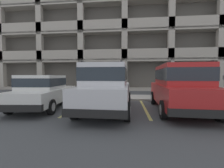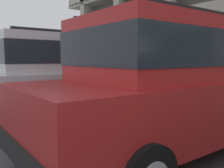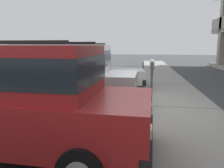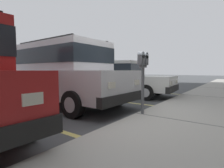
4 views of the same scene
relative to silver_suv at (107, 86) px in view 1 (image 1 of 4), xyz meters
The scene contains 8 objects.
ground_plane 2.72m from the silver_suv, 88.67° to the left, with size 80.00×80.00×0.10m.
sidewalk 3.91m from the silver_suv, 89.13° to the left, with size 40.00×2.20×0.12m.
parking_stall_lines 2.27m from the silver_suv, 32.66° to the left, with size 13.07×4.80×0.01m.
silver_suv is the anchor object (origin of this frame).
red_sedan 3.05m from the silver_suv, behind, with size 2.14×4.62×1.54m.
dark_hatchback 3.11m from the silver_suv, ahead, with size 2.17×4.86×2.03m.
parking_meter_near 2.83m from the silver_suv, 89.69° to the left, with size 0.35×0.12×1.43m.
parking_garage 15.16m from the silver_suv, 87.86° to the left, with size 32.00×10.00×13.25m.
Camera 1 is at (0.83, -8.85, 1.50)m, focal length 24.00 mm.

